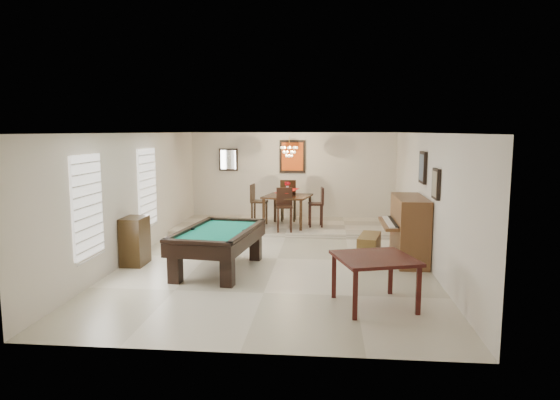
% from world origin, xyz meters
% --- Properties ---
extents(ground_plane, '(6.00, 9.00, 0.02)m').
position_xyz_m(ground_plane, '(0.00, 0.00, -0.01)').
color(ground_plane, beige).
extents(wall_back, '(6.00, 0.04, 2.60)m').
position_xyz_m(wall_back, '(0.00, 4.50, 1.30)').
color(wall_back, silver).
rests_on(wall_back, ground_plane).
extents(wall_front, '(6.00, 0.04, 2.60)m').
position_xyz_m(wall_front, '(0.00, -4.50, 1.30)').
color(wall_front, silver).
rests_on(wall_front, ground_plane).
extents(wall_left, '(0.04, 9.00, 2.60)m').
position_xyz_m(wall_left, '(-3.00, 0.00, 1.30)').
color(wall_left, silver).
rests_on(wall_left, ground_plane).
extents(wall_right, '(0.04, 9.00, 2.60)m').
position_xyz_m(wall_right, '(3.00, 0.00, 1.30)').
color(wall_right, silver).
rests_on(wall_right, ground_plane).
extents(ceiling, '(6.00, 9.00, 0.04)m').
position_xyz_m(ceiling, '(0.00, 0.00, 2.60)').
color(ceiling, white).
rests_on(ceiling, wall_back).
extents(dining_step, '(6.00, 2.50, 0.12)m').
position_xyz_m(dining_step, '(0.00, 3.25, 0.06)').
color(dining_step, beige).
rests_on(dining_step, ground_plane).
extents(window_left_front, '(0.06, 1.00, 1.70)m').
position_xyz_m(window_left_front, '(-2.97, -2.20, 1.40)').
color(window_left_front, white).
rests_on(window_left_front, wall_left).
extents(window_left_rear, '(0.06, 1.00, 1.70)m').
position_xyz_m(window_left_rear, '(-2.97, 0.60, 1.40)').
color(window_left_rear, white).
rests_on(window_left_rear, wall_left).
extents(pool_table, '(1.52, 2.44, 0.77)m').
position_xyz_m(pool_table, '(-1.02, -0.99, 0.38)').
color(pool_table, black).
rests_on(pool_table, ground_plane).
extents(square_table, '(1.38, 1.38, 0.76)m').
position_xyz_m(square_table, '(1.75, -2.68, 0.38)').
color(square_table, black).
rests_on(square_table, ground_plane).
extents(upright_piano, '(0.89, 1.59, 1.33)m').
position_xyz_m(upright_piano, '(2.53, 0.03, 0.66)').
color(upright_piano, brown).
rests_on(upright_piano, ground_plane).
extents(piano_bench, '(0.57, 1.02, 0.53)m').
position_xyz_m(piano_bench, '(1.89, 0.01, 0.27)').
color(piano_bench, brown).
rests_on(piano_bench, ground_plane).
extents(apothecary_chest, '(0.42, 0.64, 0.95)m').
position_xyz_m(apothecary_chest, '(-2.77, -0.73, 0.48)').
color(apothecary_chest, black).
rests_on(apothecary_chest, ground_plane).
extents(dining_table, '(1.34, 1.34, 0.95)m').
position_xyz_m(dining_table, '(-0.03, 2.99, 0.59)').
color(dining_table, black).
rests_on(dining_table, dining_step).
extents(flower_vase, '(0.18, 0.18, 0.26)m').
position_xyz_m(flower_vase, '(-0.03, 2.99, 1.20)').
color(flower_vase, '#B50F1A').
rests_on(flower_vase, dining_table).
extents(dining_chair_south, '(0.44, 0.44, 1.09)m').
position_xyz_m(dining_chair_south, '(-0.04, 2.25, 0.67)').
color(dining_chair_south, black).
rests_on(dining_chair_south, dining_step).
extents(dining_chair_north, '(0.44, 0.44, 1.18)m').
position_xyz_m(dining_chair_north, '(-0.06, 3.77, 0.71)').
color(dining_chair_north, black).
rests_on(dining_chair_north, dining_step).
extents(dining_chair_west, '(0.44, 0.44, 1.11)m').
position_xyz_m(dining_chair_west, '(-0.79, 3.03, 0.67)').
color(dining_chair_west, black).
rests_on(dining_chair_west, dining_step).
extents(dining_chair_east, '(0.43, 0.43, 1.04)m').
position_xyz_m(dining_chair_east, '(0.72, 3.00, 0.64)').
color(dining_chair_east, black).
rests_on(dining_chair_east, dining_step).
extents(chandelier, '(0.44, 0.44, 0.60)m').
position_xyz_m(chandelier, '(0.00, 3.20, 2.20)').
color(chandelier, '#FFE5B2').
rests_on(chandelier, ceiling).
extents(back_painting, '(0.75, 0.06, 0.95)m').
position_xyz_m(back_painting, '(0.00, 4.46, 1.90)').
color(back_painting, '#D84C14').
rests_on(back_painting, wall_back).
extents(back_mirror, '(0.55, 0.06, 0.65)m').
position_xyz_m(back_mirror, '(-1.90, 4.46, 1.80)').
color(back_mirror, white).
rests_on(back_mirror, wall_back).
extents(right_picture_upper, '(0.06, 0.55, 0.65)m').
position_xyz_m(right_picture_upper, '(2.96, 0.30, 1.90)').
color(right_picture_upper, slate).
rests_on(right_picture_upper, wall_right).
extents(right_picture_lower, '(0.06, 0.45, 0.55)m').
position_xyz_m(right_picture_lower, '(2.96, -1.00, 1.70)').
color(right_picture_lower, gray).
rests_on(right_picture_lower, wall_right).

